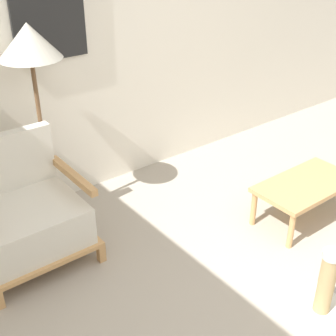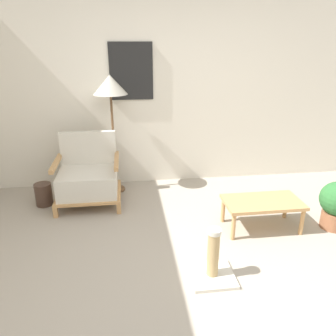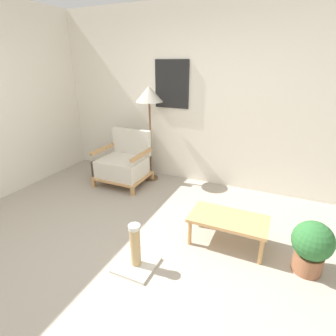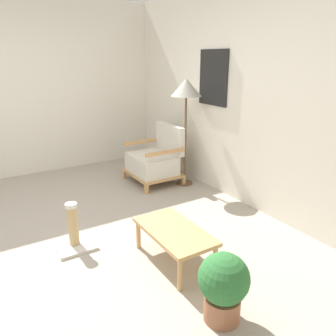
% 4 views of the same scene
% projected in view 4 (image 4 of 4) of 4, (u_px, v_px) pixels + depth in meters
% --- Properties ---
extents(ground_plane, '(14.00, 14.00, 0.00)m').
position_uv_depth(ground_plane, '(53.00, 244.00, 3.34)').
color(ground_plane, '#A89E8E').
extents(wall_back, '(8.00, 0.09, 2.70)m').
position_uv_depth(wall_back, '(236.00, 96.00, 4.10)').
color(wall_back, silver).
rests_on(wall_back, ground_plane).
extents(wall_left, '(0.06, 8.00, 2.70)m').
position_uv_depth(wall_left, '(39.00, 88.00, 5.10)').
color(wall_left, silver).
rests_on(wall_left, ground_plane).
extents(armchair, '(0.78, 0.67, 0.85)m').
position_uv_depth(armchair, '(155.00, 160.00, 4.93)').
color(armchair, tan).
rests_on(armchair, ground_plane).
extents(floor_lamp, '(0.42, 0.42, 1.53)m').
position_uv_depth(floor_lamp, '(186.00, 92.00, 4.51)').
color(floor_lamp, brown).
rests_on(floor_lamp, ground_plane).
extents(coffee_table, '(0.82, 0.44, 0.33)m').
position_uv_depth(coffee_table, '(174.00, 233.00, 2.98)').
color(coffee_table, tan).
rests_on(coffee_table, ground_plane).
extents(vase, '(0.21, 0.21, 0.28)m').
position_uv_depth(vase, '(139.00, 163.00, 5.44)').
color(vase, '#473328').
rests_on(vase, ground_plane).
extents(potted_plant, '(0.37, 0.37, 0.53)m').
position_uv_depth(potted_plant, '(223.00, 285.00, 2.30)').
color(potted_plant, '#935B3D').
rests_on(potted_plant, ground_plane).
extents(scratching_post, '(0.38, 0.38, 0.47)m').
position_uv_depth(scratching_post, '(74.00, 234.00, 3.26)').
color(scratching_post, beige).
rests_on(scratching_post, ground_plane).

